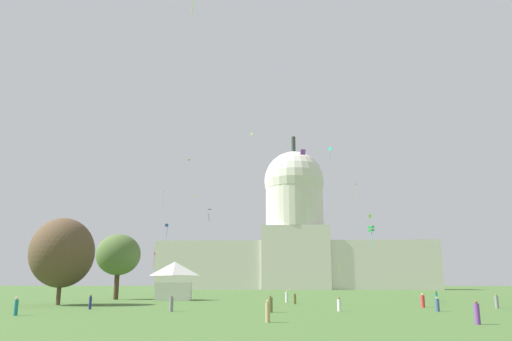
{
  "coord_description": "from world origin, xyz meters",
  "views": [
    {
      "loc": [
        1.57,
        -22.93,
        3.05
      ],
      "look_at": [
        -4.68,
        86.51,
        27.58
      ],
      "focal_mm": 35.03,
      "sensor_mm": 36.0,
      "label": 1
    }
  ],
  "objects_px": {
    "person_red_aisle_center": "(423,301)",
    "kite_yellow_low": "(339,268)",
    "event_tent": "(174,281)",
    "person_olive_near_tent": "(270,305)",
    "person_purple_mid_center": "(477,313)",
    "kite_lime_high": "(252,135)",
    "tree_west_mid": "(118,255)",
    "person_navy_front_left": "(90,302)",
    "kite_violet_mid": "(303,152)",
    "person_olive_mid_left": "(295,299)",
    "kite_lime_mid": "(369,216)",
    "kite_green_low": "(371,229)",
    "kite_black_mid": "(207,211)",
    "person_tan_near_tree_east": "(268,312)",
    "person_white_deep_crowd": "(287,297)",
    "tree_west_near": "(62,253)",
    "kite_pink_mid": "(163,194)",
    "kite_blue_low": "(167,227)",
    "person_teal_front_center": "(436,298)",
    "capitol_building": "(295,241)",
    "kite_white_mid": "(355,185)",
    "person_white_lawn_far_right": "(339,305)",
    "person_teal_back_center": "(16,307)",
    "kite_turquoise_mid": "(330,150)",
    "person_denim_near_tree_west": "(437,305)",
    "kite_red_low": "(155,256)",
    "kite_gold_mid": "(196,196)",
    "person_grey_front_right": "(497,302)",
    "kite_orange_high": "(191,161)",
    "person_grey_edge_west": "(171,304)"
  },
  "relations": [
    {
      "from": "person_olive_near_tent",
      "to": "person_teal_front_center",
      "type": "bearing_deg",
      "value": -54.84
    },
    {
      "from": "person_purple_mid_center",
      "to": "kite_red_low",
      "type": "xyz_separation_m",
      "value": [
        -50.24,
        99.23,
        9.42
      ]
    },
    {
      "from": "person_grey_front_right",
      "to": "kite_violet_mid",
      "type": "xyz_separation_m",
      "value": [
        -21.58,
        26.29,
        25.68
      ]
    },
    {
      "from": "person_teal_front_center",
      "to": "kite_blue_low",
      "type": "height_order",
      "value": "kite_blue_low"
    },
    {
      "from": "person_white_deep_crowd",
      "to": "kite_lime_high",
      "type": "bearing_deg",
      "value": 16.43
    },
    {
      "from": "tree_west_near",
      "to": "person_olive_near_tent",
      "type": "height_order",
      "value": "tree_west_near"
    },
    {
      "from": "person_grey_edge_west",
      "to": "kite_lime_mid",
      "type": "distance_m",
      "value": 111.75
    },
    {
      "from": "kite_violet_mid",
      "to": "person_white_deep_crowd",
      "type": "bearing_deg",
      "value": 115.69
    },
    {
      "from": "person_red_aisle_center",
      "to": "person_purple_mid_center",
      "type": "xyz_separation_m",
      "value": [
        -2.65,
        -24.92,
        0.02
      ]
    },
    {
      "from": "tree_west_near",
      "to": "kite_gold_mid",
      "type": "bearing_deg",
      "value": 91.37
    },
    {
      "from": "tree_west_near",
      "to": "kite_lime_high",
      "type": "distance_m",
      "value": 113.41
    },
    {
      "from": "person_purple_mid_center",
      "to": "kite_lime_high",
      "type": "distance_m",
      "value": 143.08
    },
    {
      "from": "person_navy_front_left",
      "to": "kite_violet_mid",
      "type": "bearing_deg",
      "value": 118.11
    },
    {
      "from": "person_tan_near_tree_east",
      "to": "kite_white_mid",
      "type": "height_order",
      "value": "kite_white_mid"
    },
    {
      "from": "event_tent",
      "to": "kite_white_mid",
      "type": "relative_size",
      "value": 2.29
    },
    {
      "from": "person_denim_near_tree_west",
      "to": "kite_green_low",
      "type": "relative_size",
      "value": 0.37
    },
    {
      "from": "tree_west_mid",
      "to": "kite_pink_mid",
      "type": "height_order",
      "value": "kite_pink_mid"
    },
    {
      "from": "kite_gold_mid",
      "to": "tree_west_near",
      "type": "bearing_deg",
      "value": 91.26
    },
    {
      "from": "kite_pink_mid",
      "to": "kite_blue_low",
      "type": "bearing_deg",
      "value": 169.91
    },
    {
      "from": "event_tent",
      "to": "tree_west_mid",
      "type": "height_order",
      "value": "tree_west_mid"
    },
    {
      "from": "person_red_aisle_center",
      "to": "kite_yellow_low",
      "type": "distance_m",
      "value": 112.95
    },
    {
      "from": "person_denim_near_tree_west",
      "to": "person_navy_front_left",
      "type": "height_order",
      "value": "person_navy_front_left"
    },
    {
      "from": "person_olive_mid_left",
      "to": "person_teal_front_center",
      "type": "height_order",
      "value": "person_teal_front_center"
    },
    {
      "from": "event_tent",
      "to": "person_tan_near_tree_east",
      "type": "xyz_separation_m",
      "value": [
        17.77,
        -47.23,
        -2.48
      ]
    },
    {
      "from": "person_olive_near_tent",
      "to": "kite_green_low",
      "type": "height_order",
      "value": "kite_green_low"
    },
    {
      "from": "capitol_building",
      "to": "kite_white_mid",
      "type": "distance_m",
      "value": 97.9
    },
    {
      "from": "person_white_lawn_far_right",
      "to": "person_teal_back_center",
      "type": "bearing_deg",
      "value": -144.42
    },
    {
      "from": "event_tent",
      "to": "person_olive_near_tent",
      "type": "height_order",
      "value": "event_tent"
    },
    {
      "from": "person_red_aisle_center",
      "to": "kite_gold_mid",
      "type": "xyz_separation_m",
      "value": [
        -50.35,
        121.27,
        34.01
      ]
    },
    {
      "from": "kite_black_mid",
      "to": "person_tan_near_tree_east",
      "type": "bearing_deg",
      "value": 43.6
    },
    {
      "from": "person_navy_front_left",
      "to": "tree_west_near",
      "type": "bearing_deg",
      "value": -163.25
    },
    {
      "from": "person_denim_near_tree_west",
      "to": "kite_red_low",
      "type": "xyz_separation_m",
      "value": [
        -52.18,
        82.73,
        9.52
      ]
    },
    {
      "from": "kite_turquoise_mid",
      "to": "person_denim_near_tree_west",
      "type": "bearing_deg",
      "value": 3.15
    },
    {
      "from": "tree_west_near",
      "to": "kite_turquoise_mid",
      "type": "height_order",
      "value": "kite_turquoise_mid"
    },
    {
      "from": "tree_west_mid",
      "to": "kite_lime_mid",
      "type": "height_order",
      "value": "kite_lime_mid"
    },
    {
      "from": "kite_lime_high",
      "to": "kite_orange_high",
      "type": "bearing_deg",
      "value": 128.43
    },
    {
      "from": "kite_lime_mid",
      "to": "kite_white_mid",
      "type": "bearing_deg",
      "value": 76.32
    },
    {
      "from": "person_navy_front_left",
      "to": "kite_pink_mid",
      "type": "distance_m",
      "value": 81.72
    },
    {
      "from": "person_red_aisle_center",
      "to": "kite_lime_high",
      "type": "relative_size",
      "value": 0.64
    },
    {
      "from": "person_olive_near_tent",
      "to": "kite_lime_mid",
      "type": "bearing_deg",
      "value": -24.48
    },
    {
      "from": "tree_west_mid",
      "to": "tree_west_near",
      "type": "height_order",
      "value": "tree_west_near"
    },
    {
      "from": "person_white_deep_crowd",
      "to": "person_white_lawn_far_right",
      "type": "distance_m",
      "value": 23.29
    },
    {
      "from": "tree_west_near",
      "to": "kite_lime_high",
      "type": "relative_size",
      "value": 4.52
    },
    {
      "from": "tree_west_near",
      "to": "person_teal_back_center",
      "type": "bearing_deg",
      "value": -75.1
    },
    {
      "from": "person_grey_front_right",
      "to": "person_red_aisle_center",
      "type": "height_order",
      "value": "person_red_aisle_center"
    },
    {
      "from": "person_red_aisle_center",
      "to": "kite_lime_high",
      "type": "xyz_separation_m",
      "value": [
        -27.99,
        105.41,
        53.36
      ]
    },
    {
      "from": "person_white_lawn_far_right",
      "to": "kite_green_low",
      "type": "xyz_separation_m",
      "value": [
        8.62,
        28.26,
        10.97
      ]
    },
    {
      "from": "kite_white_mid",
      "to": "kite_gold_mid",
      "type": "bearing_deg",
      "value": -146.43
    },
    {
      "from": "person_red_aisle_center",
      "to": "kite_green_low",
      "type": "relative_size",
      "value": 0.42
    },
    {
      "from": "person_olive_mid_left",
      "to": "kite_yellow_low",
      "type": "xyz_separation_m",
      "value": [
        17.44,
        103.63,
        7.14
      ]
    }
  ]
}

